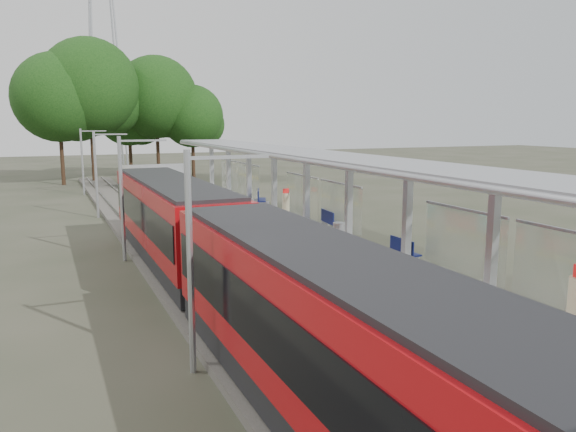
% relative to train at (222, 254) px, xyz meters
% --- Properties ---
extents(trackbed, '(3.00, 70.00, 0.24)m').
position_rel_train_xyz_m(trackbed, '(-0.00, 9.65, -1.93)').
color(trackbed, '#59544C').
rests_on(trackbed, ground).
extents(platform, '(6.00, 50.00, 1.00)m').
position_rel_train_xyz_m(platform, '(4.50, 9.65, -1.55)').
color(platform, gray).
rests_on(platform, ground).
extents(tactile_strip, '(0.60, 50.00, 0.02)m').
position_rel_train_xyz_m(tactile_strip, '(1.95, 9.65, -1.04)').
color(tactile_strip, gold).
rests_on(tactile_strip, platform).
extents(end_fence, '(6.00, 0.10, 1.20)m').
position_rel_train_xyz_m(end_fence, '(4.50, 34.60, -0.45)').
color(end_fence, '#9EA0A5').
rests_on(end_fence, platform).
extents(train, '(2.74, 27.60, 3.62)m').
position_rel_train_xyz_m(train, '(0.00, 0.00, 0.00)').
color(train, black).
rests_on(train, ground).
extents(canopy, '(3.27, 38.00, 3.66)m').
position_rel_train_xyz_m(canopy, '(6.11, 5.83, 2.15)').
color(canopy, '#9EA0A5').
rests_on(canopy, platform).
extents(pylon, '(8.00, 4.00, 38.00)m').
position_rel_train_xyz_m(pylon, '(3.50, 62.65, 16.95)').
color(pylon, '#9EA0A5').
rests_on(pylon, ground).
extents(tree_cluster, '(20.54, 12.87, 13.85)m').
position_rel_train_xyz_m(tree_cluster, '(2.44, 42.93, 6.14)').
color(tree_cluster, '#382316').
rests_on(tree_cluster, ground).
extents(catenary_masts, '(2.08, 48.16, 5.40)m').
position_rel_train_xyz_m(catenary_masts, '(-1.72, 8.65, 0.86)').
color(catenary_masts, '#9EA0A5').
rests_on(catenary_masts, ground).
extents(bench_near, '(0.43, 1.35, 0.92)m').
position_rel_train_xyz_m(bench_near, '(6.79, 0.17, -0.57)').
color(bench_near, '#0F164D').
rests_on(bench_near, platform).
extents(bench_mid, '(0.57, 1.47, 0.98)m').
position_rel_train_xyz_m(bench_mid, '(7.10, 6.43, -0.54)').
color(bench_mid, '#0F164D').
rests_on(bench_mid, platform).
extents(bench_far, '(1.04, 1.65, 1.08)m').
position_rel_train_xyz_m(bench_far, '(6.70, 14.29, -0.48)').
color(bench_far, '#0F164D').
rests_on(bench_far, platform).
extents(info_pillar_far, '(0.37, 0.37, 1.64)m').
position_rel_train_xyz_m(info_pillar_far, '(6.41, 9.87, -0.34)').
color(info_pillar_far, beige).
rests_on(info_pillar_far, platform).
extents(litter_bin, '(0.55, 0.55, 1.01)m').
position_rel_train_xyz_m(litter_bin, '(5.91, 3.38, -0.55)').
color(litter_bin, '#9EA0A5').
rests_on(litter_bin, platform).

